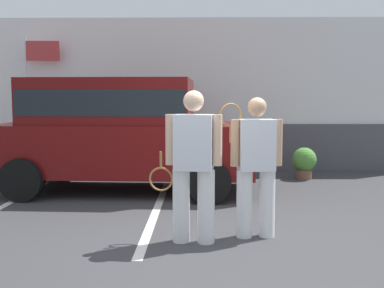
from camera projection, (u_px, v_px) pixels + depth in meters
ground_plane at (207, 241)px, 5.48m from camera, size 40.00×40.00×0.00m
parking_stripe_1 at (156, 210)px, 6.99m from camera, size 0.12×4.40×0.01m
house_frontage at (203, 99)px, 10.84m from camera, size 10.49×0.40×3.56m
parked_suv at (120, 129)px, 8.34m from camera, size 4.67×2.31×2.05m
tennis_player_man at (193, 165)px, 5.35m from camera, size 0.91×0.33×1.80m
tennis_player_woman at (256, 165)px, 5.56m from camera, size 0.77×0.31×1.72m
potted_plant_by_porch at (304, 162)px, 9.64m from camera, size 0.51×0.51×0.67m
flag_pole at (35, 80)px, 10.47m from camera, size 0.80×0.07×3.05m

